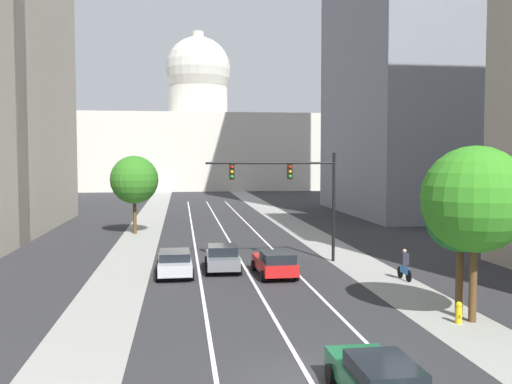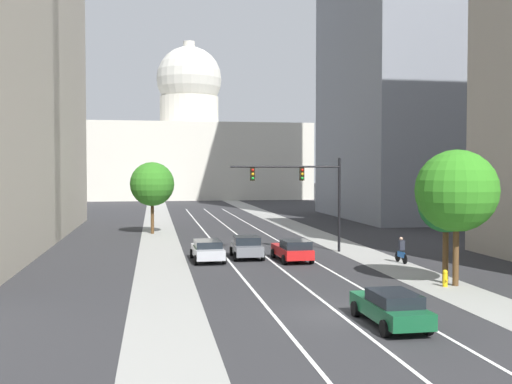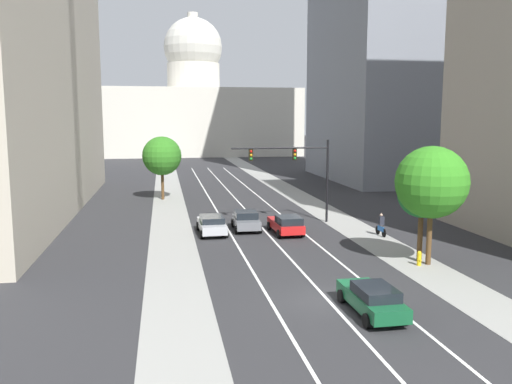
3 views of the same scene
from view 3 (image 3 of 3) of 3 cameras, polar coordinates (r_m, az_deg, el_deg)
name	(u,v)px [view 3 (image 3 of 3)]	position (r m, az deg, el deg)	size (l,w,h in m)	color
ground_plane	(228,191)	(64.95, -3.01, 0.13)	(400.00, 400.00, 0.00)	#2B2B2D
sidewalk_left	(169,198)	(59.53, -9.40, -0.68)	(3.30, 130.00, 0.01)	gray
sidewalk_right	(296,195)	(61.42, 4.33, -0.33)	(3.30, 130.00, 0.01)	gray
lane_stripe_left	(218,213)	(49.91, -4.12, -2.25)	(0.16, 90.00, 0.01)	white
lane_stripe_center	(248,212)	(50.27, -0.92, -2.16)	(0.16, 90.00, 0.01)	white
lane_stripe_right	(277,211)	(50.79, 2.23, -2.06)	(0.16, 90.00, 0.01)	white
capitol_building	(194,111)	(132.11, -6.70, 8.63)	(49.22, 25.48, 33.90)	beige
car_green	(372,298)	(25.03, 12.43, -11.14)	(1.98, 4.72, 1.41)	#14512D
car_silver	(212,224)	(40.85, -4.80, -3.48)	(2.16, 4.62, 1.42)	#B2B5BA
car_red	(286,224)	(40.75, 3.29, -3.48)	(2.20, 4.61, 1.50)	red
car_gray	(246,220)	(42.10, -1.08, -3.07)	(2.19, 4.06, 1.52)	slate
traffic_signal_mast	(298,165)	(44.53, 4.56, 2.97)	(8.35, 0.39, 7.05)	black
fire_hydrant	(419,258)	(33.64, 17.20, -6.84)	(0.26, 0.35, 0.91)	yellow
cyclist	(381,225)	(41.11, 13.35, -3.47)	(0.38, 1.70, 1.72)	black
street_tree_mid_right	(432,182)	(33.24, 18.43, 0.99)	(4.35, 4.35, 7.24)	#51381E
street_tree_near_left	(162,156)	(58.34, -10.12, 3.85)	(4.23, 4.23, 6.90)	#51381E
street_tree_near_right	(422,194)	(34.02, 17.47, -0.19)	(3.02, 3.02, 5.78)	#51381E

